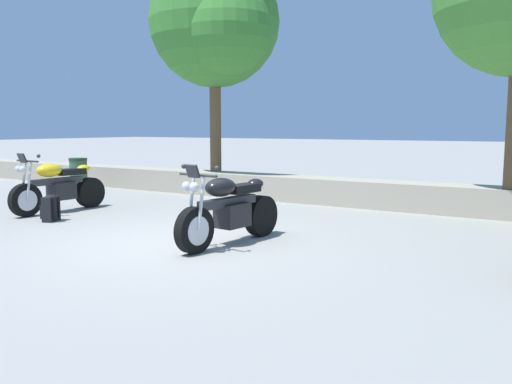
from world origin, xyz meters
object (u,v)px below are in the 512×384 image
Objects in this scene: rider_backpack at (50,208)px; leafy_tree_far_left at (217,24)px; trash_bin at (79,175)px; motorcycle_black_centre at (229,210)px; motorcycle_yellow_near_left at (58,187)px.

leafy_tree_far_left is at bearing 87.17° from rider_backpack.
leafy_tree_far_left reaches higher than trash_bin.
trash_bin is at bearing 155.87° from motorcycle_black_centre.
rider_backpack is (-3.71, -0.16, -0.24)m from motorcycle_black_centre.
rider_backpack is 0.55× the size of trash_bin.
leafy_tree_far_left is at bearing 23.96° from trash_bin.
motorcycle_yellow_near_left is at bearing 135.13° from rider_backpack.
motorcycle_black_centre is 0.39× the size of leafy_tree_far_left.
leafy_tree_far_left reaches higher than motorcycle_black_centre.
motorcycle_yellow_near_left is at bearing -46.06° from trash_bin.
motorcycle_yellow_near_left reaches higher than trash_bin.
motorcycle_black_centre is 7.51m from trash_bin.
motorcycle_black_centre is at bearing -7.67° from motorcycle_yellow_near_left.
motorcycle_yellow_near_left is 5.47m from leafy_tree_far_left.
motorcycle_black_centre is 4.39× the size of rider_backpack.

